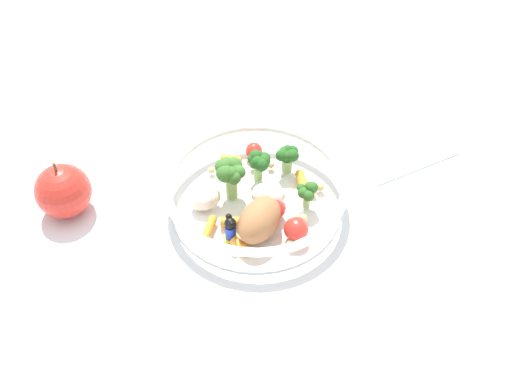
{
  "coord_description": "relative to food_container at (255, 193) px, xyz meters",
  "views": [
    {
      "loc": [
        0.3,
        0.41,
        0.54
      ],
      "look_at": [
        0.01,
        -0.01,
        0.02
      ],
      "focal_mm": 38.91,
      "sensor_mm": 36.0,
      "label": 1
    }
  ],
  "objects": [
    {
      "name": "food_container",
      "position": [
        0.0,
        0.0,
        0.0
      ],
      "size": [
        0.24,
        0.24,
        0.07
      ],
      "color": "white",
      "rests_on": "ground_plane"
    },
    {
      "name": "ground_plane",
      "position": [
        -0.02,
        0.01,
        -0.03
      ],
      "size": [
        2.4,
        2.4,
        0.0
      ],
      "primitive_type": "plane",
      "color": "white"
    },
    {
      "name": "loose_apple",
      "position": [
        0.2,
        -0.14,
        0.01
      ],
      "size": [
        0.07,
        0.07,
        0.08
      ],
      "color": "red",
      "rests_on": "ground_plane"
    },
    {
      "name": "folded_napkin",
      "position": [
        -0.24,
        0.02,
        -0.02
      ],
      "size": [
        0.16,
        0.14,
        0.01
      ],
      "primitive_type": "cube",
      "rotation": [
        0.0,
        0.0,
        -0.13
      ],
      "color": "white",
      "rests_on": "ground_plane"
    }
  ]
}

